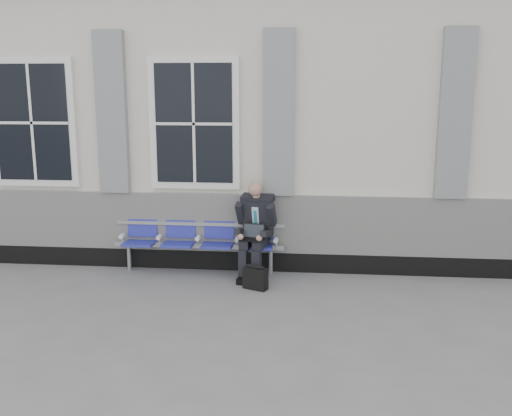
# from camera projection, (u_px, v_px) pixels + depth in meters

# --- Properties ---
(ground) EXTENTS (70.00, 70.00, 0.00)m
(ground) POSITION_uv_depth(u_px,v_px,m) (150.00, 302.00, 7.53)
(ground) COLOR slate
(ground) RESTS_ON ground
(station_building) EXTENTS (14.40, 4.40, 4.49)m
(station_building) POSITION_uv_depth(u_px,v_px,m) (197.00, 119.00, 10.46)
(station_building) COLOR beige
(station_building) RESTS_ON ground
(bench) EXTENTS (2.60, 0.47, 0.91)m
(bench) POSITION_uv_depth(u_px,v_px,m) (199.00, 237.00, 8.66)
(bench) COLOR #9EA0A3
(bench) RESTS_ON ground
(businessman) EXTENTS (0.62, 0.83, 1.43)m
(businessman) POSITION_uv_depth(u_px,v_px,m) (255.00, 226.00, 8.40)
(businessman) COLOR black
(businessman) RESTS_ON ground
(briefcase) EXTENTS (0.37, 0.27, 0.35)m
(briefcase) POSITION_uv_depth(u_px,v_px,m) (255.00, 278.00, 7.97)
(briefcase) COLOR black
(briefcase) RESTS_ON ground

